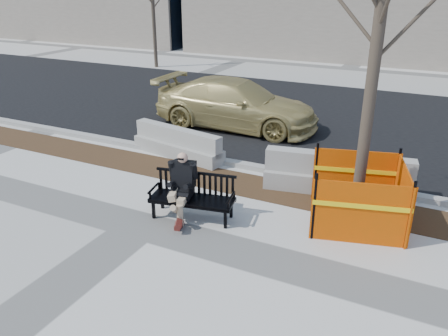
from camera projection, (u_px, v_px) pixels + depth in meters
The scene contains 11 objects.
ground at pixel (141, 225), 8.69m from camera, with size 120.00×120.00×0.00m, color beige.
mulch_strip at pixel (205, 176), 10.84m from camera, with size 40.00×1.20×0.02m, color #47301C.
asphalt_street at pixel (289, 113), 15.97m from camera, with size 60.00×10.40×0.01m, color black.
curb at pixel (223, 161), 11.61m from camera, with size 60.00×0.25×0.12m, color #9E9B93.
bench at pixel (193, 218), 8.98m from camera, with size 1.69×0.61×0.90m, color black, non-canonical shape.
seated_man at pixel (183, 215), 9.07m from camera, with size 0.57×0.95×1.33m, color black, non-canonical shape.
tree_fence at pixel (354, 221), 8.84m from camera, with size 2.58×2.58×6.46m, color #F64B00, non-canonical shape.
sedan at pixel (236, 127), 14.53m from camera, with size 2.12×5.23×1.52m, color tan.
jersey_barrier_left at pixel (178, 156), 12.11m from camera, with size 2.77×0.55×0.80m, color #9F9D95, non-canonical shape.
jersey_barrier_right at pixel (335, 192), 10.06m from camera, with size 3.18×0.64×0.91m, color #9D9A93, non-canonical shape.
far_tree_left at pixel (156, 67), 24.56m from camera, with size 2.15×2.15×5.80m, color #4E4032, non-canonical shape.
Camera 1 is at (4.80, -6.10, 4.37)m, focal length 36.13 mm.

